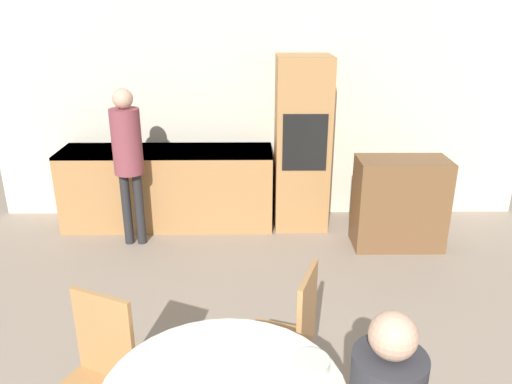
{
  "coord_description": "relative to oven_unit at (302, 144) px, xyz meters",
  "views": [
    {
      "loc": [
        -0.11,
        -0.46,
        2.4
      ],
      "look_at": [
        -0.07,
        2.89,
        1.12
      ],
      "focal_mm": 35.0,
      "sensor_mm": 36.0,
      "label": 1
    }
  ],
  "objects": [
    {
      "name": "chair_far_right",
      "position": [
        -0.32,
        -2.79,
        -0.41
      ],
      "size": [
        0.51,
        0.51,
        0.96
      ],
      "rotation": [
        0.0,
        0.0,
        4.37
      ],
      "color": "#AD7A47",
      "rests_on": "ground_plane"
    },
    {
      "name": "oven_unit",
      "position": [
        0.0,
        0.0,
        0.0
      ],
      "size": [
        0.58,
        0.59,
        1.89
      ],
      "color": "#AD7A47",
      "rests_on": "ground_plane"
    },
    {
      "name": "kitchen_counter",
      "position": [
        -1.49,
        -0.01,
        -0.49
      ],
      "size": [
        2.33,
        0.6,
        0.89
      ],
      "color": "#AD7A47",
      "rests_on": "ground_plane"
    },
    {
      "name": "person_standing",
      "position": [
        -1.79,
        -0.49,
        0.08
      ],
      "size": [
        0.29,
        0.29,
        1.64
      ],
      "color": "#262628",
      "rests_on": "ground_plane"
    },
    {
      "name": "wall_back",
      "position": [
        -0.45,
        0.34,
        0.35
      ],
      "size": [
        6.11,
        0.05,
        2.6
      ],
      "color": "beige",
      "rests_on": "ground_plane"
    },
    {
      "name": "sideboard",
      "position": [
        0.96,
        -0.57,
        -0.47
      ],
      "size": [
        0.91,
        0.45,
        0.95
      ],
      "color": "brown",
      "rests_on": "ground_plane"
    },
    {
      "name": "chair_far_left",
      "position": [
        -1.4,
        -3.1,
        -0.41
      ],
      "size": [
        0.53,
        0.53,
        0.96
      ],
      "rotation": [
        0.0,
        0.0,
        5.86
      ],
      "color": "#AD7A47",
      "rests_on": "ground_plane"
    },
    {
      "name": "bowl_centre",
      "position": [
        -0.27,
        -3.36,
        -0.15
      ],
      "size": [
        0.18,
        0.18,
        0.04
      ],
      "color": "silver",
      "rests_on": "dining_table"
    }
  ]
}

